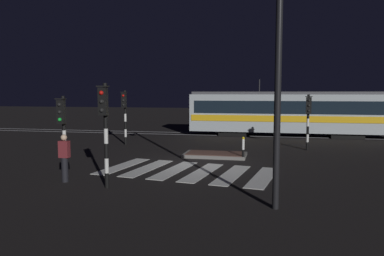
{
  "coord_description": "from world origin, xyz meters",
  "views": [
    {
      "loc": [
        3.26,
        -16.36,
        3.19
      ],
      "look_at": [
        -0.65,
        2.15,
        1.4
      ],
      "focal_mm": 35.21,
      "sensor_mm": 36.0,
      "label": 1
    }
  ],
  "objects_px": {
    "traffic_light_corner_far_right": "(308,114)",
    "tram": "(289,112)",
    "traffic_light_corner_far_left": "(125,109)",
    "bollard_island_edge": "(243,148)",
    "pedestrian_waiting_at_kerb": "(65,158)",
    "traffic_light_corner_near_left": "(63,124)",
    "traffic_light_kerb_mid_left": "(104,119)",
    "street_lamp_near_kerb": "(279,27)"
  },
  "relations": [
    {
      "from": "traffic_light_corner_far_right",
      "to": "traffic_light_corner_far_left",
      "type": "distance_m",
      "value": 10.71
    },
    {
      "from": "traffic_light_corner_near_left",
      "to": "street_lamp_near_kerb",
      "type": "height_order",
      "value": "street_lamp_near_kerb"
    },
    {
      "from": "street_lamp_near_kerb",
      "to": "traffic_light_corner_far_right",
      "type": "bearing_deg",
      "value": 80.85
    },
    {
      "from": "traffic_light_kerb_mid_left",
      "to": "tram",
      "type": "distance_m",
      "value": 18.09
    },
    {
      "from": "traffic_light_corner_near_left",
      "to": "street_lamp_near_kerb",
      "type": "distance_m",
      "value": 8.84
    },
    {
      "from": "traffic_light_corner_near_left",
      "to": "traffic_light_corner_far_right",
      "type": "relative_size",
      "value": 0.99
    },
    {
      "from": "traffic_light_kerb_mid_left",
      "to": "tram",
      "type": "relative_size",
      "value": 0.24
    },
    {
      "from": "traffic_light_kerb_mid_left",
      "to": "pedestrian_waiting_at_kerb",
      "type": "height_order",
      "value": "traffic_light_kerb_mid_left"
    },
    {
      "from": "traffic_light_corner_near_left",
      "to": "pedestrian_waiting_at_kerb",
      "type": "relative_size",
      "value": 1.79
    },
    {
      "from": "traffic_light_corner_near_left",
      "to": "bollard_island_edge",
      "type": "height_order",
      "value": "traffic_light_corner_near_left"
    },
    {
      "from": "traffic_light_corner_far_left",
      "to": "pedestrian_waiting_at_kerb",
      "type": "bearing_deg",
      "value": -80.76
    },
    {
      "from": "traffic_light_corner_far_right",
      "to": "tram",
      "type": "xyz_separation_m",
      "value": [
        -0.74,
        6.76,
        -0.29
      ]
    },
    {
      "from": "tram",
      "to": "bollard_island_edge",
      "type": "height_order",
      "value": "tram"
    },
    {
      "from": "traffic_light_corner_far_right",
      "to": "tram",
      "type": "distance_m",
      "value": 6.81
    },
    {
      "from": "traffic_light_corner_near_left",
      "to": "tram",
      "type": "relative_size",
      "value": 0.21
    },
    {
      "from": "tram",
      "to": "bollard_island_edge",
      "type": "relative_size",
      "value": 13.06
    },
    {
      "from": "pedestrian_waiting_at_kerb",
      "to": "traffic_light_corner_far_right",
      "type": "bearing_deg",
      "value": 46.04
    },
    {
      "from": "traffic_light_corner_far_left",
      "to": "bollard_island_edge",
      "type": "xyz_separation_m",
      "value": [
        7.45,
        -3.78,
        -1.63
      ]
    },
    {
      "from": "traffic_light_corner_near_left",
      "to": "tram",
      "type": "xyz_separation_m",
      "value": [
        9.0,
        15.39,
        -0.27
      ]
    },
    {
      "from": "traffic_light_corner_far_left",
      "to": "street_lamp_near_kerb",
      "type": "bearing_deg",
      "value": -51.98
    },
    {
      "from": "traffic_light_corner_far_right",
      "to": "bollard_island_edge",
      "type": "bearing_deg",
      "value": -130.52
    },
    {
      "from": "traffic_light_corner_near_left",
      "to": "bollard_island_edge",
      "type": "distance_m",
      "value": 8.2
    },
    {
      "from": "traffic_light_corner_far_right",
      "to": "traffic_light_kerb_mid_left",
      "type": "relative_size",
      "value": 0.88
    },
    {
      "from": "traffic_light_corner_far_left",
      "to": "traffic_light_kerb_mid_left",
      "type": "xyz_separation_m",
      "value": [
        3.37,
        -10.03,
        0.12
      ]
    },
    {
      "from": "traffic_light_corner_near_left",
      "to": "traffic_light_corner_far_left",
      "type": "xyz_separation_m",
      "value": [
        -0.97,
        8.59,
        0.17
      ]
    },
    {
      "from": "traffic_light_corner_far_right",
      "to": "bollard_island_edge",
      "type": "relative_size",
      "value": 2.78
    },
    {
      "from": "traffic_light_corner_far_right",
      "to": "pedestrian_waiting_at_kerb",
      "type": "bearing_deg",
      "value": -133.96
    },
    {
      "from": "traffic_light_corner_far_left",
      "to": "street_lamp_near_kerb",
      "type": "height_order",
      "value": "street_lamp_near_kerb"
    },
    {
      "from": "street_lamp_near_kerb",
      "to": "pedestrian_waiting_at_kerb",
      "type": "relative_size",
      "value": 4.52
    },
    {
      "from": "traffic_light_corner_far_right",
      "to": "tram",
      "type": "relative_size",
      "value": 0.21
    },
    {
      "from": "tram",
      "to": "bollard_island_edge",
      "type": "distance_m",
      "value": 10.94
    },
    {
      "from": "traffic_light_corner_near_left",
      "to": "street_lamp_near_kerb",
      "type": "xyz_separation_m",
      "value": [
        7.9,
        -2.76,
        2.84
      ]
    },
    {
      "from": "traffic_light_corner_far_left",
      "to": "pedestrian_waiting_at_kerb",
      "type": "height_order",
      "value": "traffic_light_corner_far_left"
    },
    {
      "from": "traffic_light_corner_far_right",
      "to": "tram",
      "type": "height_order",
      "value": "tram"
    },
    {
      "from": "tram",
      "to": "traffic_light_corner_far_left",
      "type": "bearing_deg",
      "value": -145.72
    },
    {
      "from": "traffic_light_kerb_mid_left",
      "to": "street_lamp_near_kerb",
      "type": "xyz_separation_m",
      "value": [
        5.51,
        -1.32,
        2.55
      ]
    },
    {
      "from": "traffic_light_corner_far_left",
      "to": "street_lamp_near_kerb",
      "type": "distance_m",
      "value": 14.66
    },
    {
      "from": "traffic_light_corner_near_left",
      "to": "traffic_light_corner_far_left",
      "type": "height_order",
      "value": "traffic_light_corner_far_left"
    },
    {
      "from": "street_lamp_near_kerb",
      "to": "traffic_light_corner_far_left",
      "type": "bearing_deg",
      "value": 128.02
    },
    {
      "from": "traffic_light_corner_far_left",
      "to": "tram",
      "type": "height_order",
      "value": "tram"
    },
    {
      "from": "pedestrian_waiting_at_kerb",
      "to": "bollard_island_edge",
      "type": "bearing_deg",
      "value": 43.94
    },
    {
      "from": "traffic_light_kerb_mid_left",
      "to": "pedestrian_waiting_at_kerb",
      "type": "relative_size",
      "value": 2.05
    }
  ]
}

